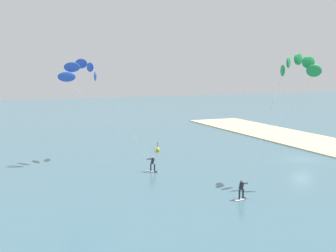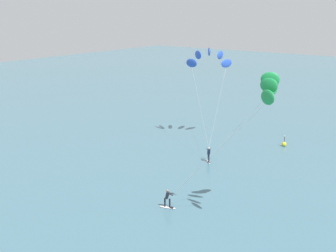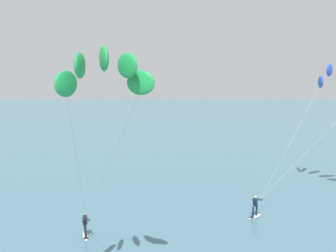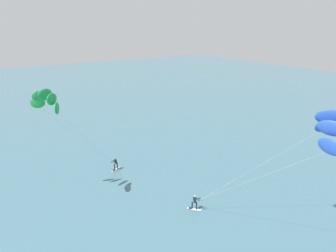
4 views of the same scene
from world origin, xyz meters
name	(u,v)px [view 1 (image 1 of 4)]	position (x,y,z in m)	size (l,w,h in m)	color
ground_plane	(303,159)	(0.00, 0.00, 0.00)	(240.00, 240.00, 0.00)	#426B7A
kitesurfer_nearshore	(84,73)	(8.92, 23.96, 10.12)	(11.35, 8.98, 11.79)	white
kitesurfer_mid_water	(295,71)	(-8.57, 8.34, 10.46)	(5.36, 9.49, 12.08)	white
marker_buoy	(158,149)	(11.18, 14.11, 0.30)	(0.56, 0.56, 1.38)	yellow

